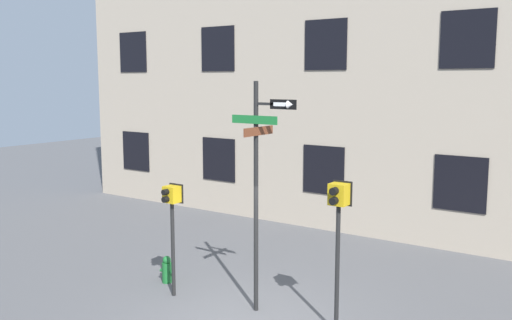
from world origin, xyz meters
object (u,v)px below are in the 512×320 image
pedestrian_signal_right (338,216)px  pedestrian_signal_left (172,210)px  street_sign_pole (259,179)px  fire_hydrant (167,270)px

pedestrian_signal_right → pedestrian_signal_left: bearing=-174.3°
street_sign_pole → fire_hydrant: size_ratio=7.35×
fire_hydrant → pedestrian_signal_left: bearing=-37.1°
street_sign_pole → pedestrian_signal_left: (-1.94, -0.36, -0.79)m
street_sign_pole → pedestrian_signal_right: (1.69, 0.01, -0.49)m
street_sign_pole → pedestrian_signal_right: bearing=0.2°
fire_hydrant → pedestrian_signal_right: bearing=-1.9°
pedestrian_signal_left → fire_hydrant: pedestrian_signal_left is taller
pedestrian_signal_left → fire_hydrant: bearing=142.9°
street_sign_pole → pedestrian_signal_right: size_ratio=1.63×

